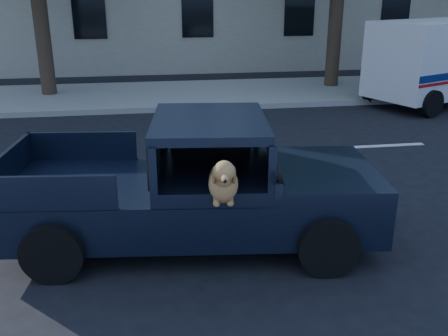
% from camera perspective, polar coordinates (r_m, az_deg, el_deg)
% --- Properties ---
extents(ground, '(120.00, 120.00, 0.00)m').
position_cam_1_polar(ground, '(7.02, 0.89, -7.19)').
color(ground, black).
rests_on(ground, ground).
extents(far_sidewalk, '(60.00, 4.00, 0.15)m').
position_cam_1_polar(far_sidewalk, '(15.71, -4.89, 8.37)').
color(far_sidewalk, gray).
rests_on(far_sidewalk, ground).
extents(lane_stripes, '(21.60, 0.14, 0.01)m').
position_cam_1_polar(lane_stripes, '(10.54, 8.49, 2.05)').
color(lane_stripes, silver).
rests_on(lane_stripes, ground).
extents(pickup_truck, '(4.88, 2.66, 1.68)m').
position_cam_1_polar(pickup_truck, '(6.55, -4.24, -3.85)').
color(pickup_truck, black).
rests_on(pickup_truck, ground).
extents(mail_truck, '(4.71, 3.52, 2.35)m').
position_cam_1_polar(mail_truck, '(15.73, 23.14, 10.42)').
color(mail_truck, silver).
rests_on(mail_truck, ground).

